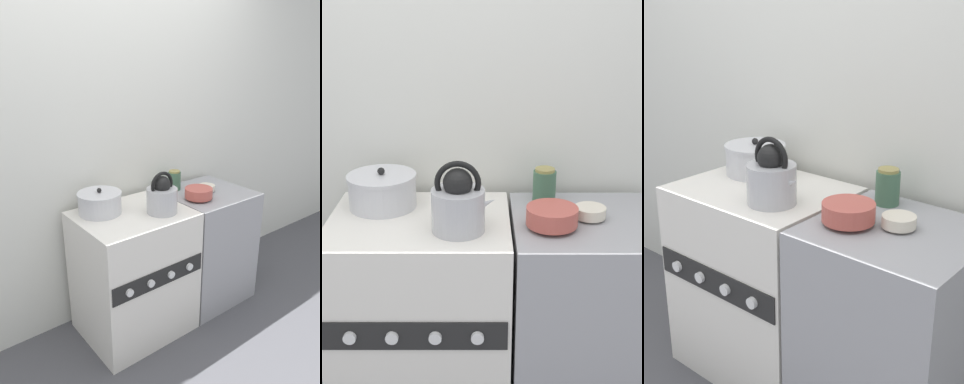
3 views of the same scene
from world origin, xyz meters
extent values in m
plane|color=#4C4C51|center=(0.00, 0.00, 0.00)|extent=(12.00, 12.00, 0.00)
cube|color=silver|center=(0.00, 0.62, 1.25)|extent=(7.00, 0.06, 2.50)
cube|color=silver|center=(0.00, 0.27, 0.42)|extent=(0.67, 0.55, 0.83)
cube|color=black|center=(0.00, 0.00, 0.52)|extent=(0.64, 0.01, 0.11)
cylinder|color=silver|center=(-0.22, -0.01, 0.52)|extent=(0.04, 0.02, 0.04)
cylinder|color=silver|center=(-0.07, -0.01, 0.52)|extent=(0.04, 0.02, 0.04)
cylinder|color=silver|center=(0.07, -0.01, 0.52)|extent=(0.04, 0.02, 0.04)
cylinder|color=silver|center=(0.22, -0.01, 0.52)|extent=(0.04, 0.02, 0.04)
cube|color=#99999E|center=(0.63, 0.28, 0.41)|extent=(0.57, 0.55, 0.83)
cylinder|color=#B2B2B7|center=(0.15, 0.17, 0.91)|extent=(0.19, 0.19, 0.15)
sphere|color=black|center=(0.15, 0.17, 1.01)|extent=(0.10, 0.10, 0.10)
torus|color=black|center=(0.15, 0.17, 1.01)|extent=(0.16, 0.02, 0.16)
cone|color=#B2B2B7|center=(0.24, 0.17, 0.93)|extent=(0.09, 0.04, 0.07)
cylinder|color=silver|center=(-0.15, 0.39, 0.89)|extent=(0.26, 0.26, 0.12)
cylinder|color=silver|center=(-0.15, 0.39, 0.96)|extent=(0.26, 0.26, 0.01)
sphere|color=black|center=(-0.15, 0.39, 0.98)|extent=(0.03, 0.03, 0.03)
cylinder|color=#B75147|center=(0.48, 0.20, 0.83)|extent=(0.08, 0.08, 0.01)
cylinder|color=#B75147|center=(0.48, 0.20, 0.87)|extent=(0.18, 0.18, 0.06)
cylinder|color=beige|center=(0.63, 0.28, 0.83)|extent=(0.05, 0.05, 0.01)
cylinder|color=beige|center=(0.63, 0.28, 0.86)|extent=(0.12, 0.12, 0.04)
cylinder|color=#3F664C|center=(0.48, 0.45, 0.89)|extent=(0.09, 0.09, 0.13)
cylinder|color=#998C4C|center=(0.48, 0.45, 0.96)|extent=(0.08, 0.08, 0.01)
camera|label=1|loc=(-1.14, -1.47, 1.72)|focal=35.00mm
camera|label=2|loc=(0.23, -1.53, 1.63)|focal=50.00mm
camera|label=3|loc=(1.44, -1.18, 1.56)|focal=50.00mm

